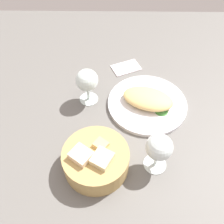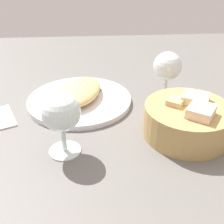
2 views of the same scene
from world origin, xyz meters
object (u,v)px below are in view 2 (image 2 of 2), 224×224
(wine_glass_far, at_px, (167,68))
(plate, at_px, (80,100))
(bread_basket, at_px, (188,120))
(wine_glass_near, at_px, (61,115))

(wine_glass_far, bearing_deg, plate, -88.67)
(wine_glass_far, bearing_deg, bread_basket, 2.65)
(bread_basket, bearing_deg, wine_glass_near, -81.21)
(plate, distance_m, wine_glass_near, 0.23)
(plate, relative_size, wine_glass_near, 2.09)
(plate, height_order, wine_glass_far, wine_glass_far)
(plate, distance_m, bread_basket, 0.30)
(bread_basket, height_order, wine_glass_far, wine_glass_far)
(bread_basket, distance_m, wine_glass_near, 0.28)
(bread_basket, height_order, wine_glass_near, wine_glass_near)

